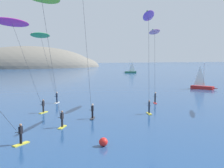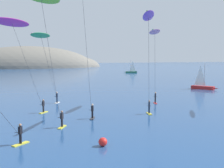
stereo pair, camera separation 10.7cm
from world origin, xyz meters
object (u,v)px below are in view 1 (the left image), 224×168
(kitesurfer_green, at_px, (42,41))
(kitesurfer_orange, at_px, (83,2))
(kitesurfer_purple, at_px, (149,24))
(kitesurfer_magenta, at_px, (15,30))
(sailboat_near, at_px, (204,86))
(marker_buoy, at_px, (103,142))
(kitesurfer_lime, at_px, (43,6))
(sailboat_far, at_px, (130,71))
(kitesurfer_pink, at_px, (155,37))

(kitesurfer_green, distance_m, kitesurfer_orange, 11.14)
(kitesurfer_purple, bearing_deg, kitesurfer_magenta, 162.99)
(kitesurfer_green, distance_m, kitesurfer_magenta, 7.90)
(sailboat_near, distance_m, kitesurfer_magenta, 44.11)
(marker_buoy, bearing_deg, kitesurfer_magenta, 118.66)
(kitesurfer_green, height_order, marker_buoy, kitesurfer_green)
(kitesurfer_lime, distance_m, marker_buoy, 12.62)
(sailboat_far, relative_size, kitesurfer_green, 0.59)
(kitesurfer_pink, relative_size, kitesurfer_green, 1.06)
(sailboat_near, distance_m, marker_buoy, 44.18)
(kitesurfer_green, bearing_deg, kitesurfer_magenta, -117.23)
(sailboat_far, distance_m, kitesurfer_pink, 83.27)
(sailboat_near, xyz_separation_m, kitesurfer_green, (-35.46, -11.36, 8.40))
(kitesurfer_purple, distance_m, kitesurfer_magenta, 14.12)
(kitesurfer_purple, xyz_separation_m, marker_buoy, (-7.51, -6.81, -10.20))
(kitesurfer_pink, xyz_separation_m, kitesurfer_orange, (-12.20, -7.05, 2.76))
(sailboat_near, relative_size, kitesurfer_lime, 0.45)
(kitesurfer_purple, xyz_separation_m, kitesurfer_magenta, (-13.48, 4.12, -0.77))
(kitesurfer_lime, relative_size, kitesurfer_green, 1.24)
(kitesurfer_lime, xyz_separation_m, kitesurfer_orange, (4.37, 2.98, 1.19))
(sailboat_near, height_order, kitesurfer_pink, kitesurfer_pink)
(kitesurfer_orange, bearing_deg, sailboat_far, 62.76)
(kitesurfer_purple, bearing_deg, sailboat_far, 66.89)
(kitesurfer_pink, relative_size, kitesurfer_lime, 0.86)
(sailboat_near, distance_m, kitesurfer_pink, 26.59)
(sailboat_far, relative_size, kitesurfer_purple, 0.51)
(sailboat_far, xyz_separation_m, marker_buoy, (-43.68, -91.58, -0.29))
(kitesurfer_lime, xyz_separation_m, kitesurfer_magenta, (-2.15, 6.14, -1.60))
(sailboat_near, relative_size, kitesurfer_purple, 0.49)
(kitesurfer_purple, distance_m, kitesurfer_orange, 7.32)
(kitesurfer_pink, xyz_separation_m, kitesurfer_magenta, (-18.72, -3.89, -0.04))
(kitesurfer_pink, xyz_separation_m, marker_buoy, (-12.74, -14.82, -9.47))
(kitesurfer_lime, bearing_deg, kitesurfer_green, 83.72)
(sailboat_far, bearing_deg, kitesurfer_lime, -118.70)
(kitesurfer_purple, relative_size, kitesurfer_orange, 0.84)
(sailboat_far, distance_m, marker_buoy, 101.47)
(kitesurfer_pink, bearing_deg, sailboat_far, 68.05)
(sailboat_far, height_order, kitesurfer_magenta, kitesurfer_magenta)
(kitesurfer_pink, height_order, kitesurfer_purple, kitesurfer_purple)
(kitesurfer_magenta, relative_size, marker_buoy, 15.64)
(kitesurfer_magenta, bearing_deg, sailboat_far, 58.38)
(kitesurfer_pink, xyz_separation_m, kitesurfer_lime, (-16.57, -10.03, 1.56))
(sailboat_far, relative_size, kitesurfer_orange, 0.43)
(kitesurfer_magenta, height_order, marker_buoy, kitesurfer_magenta)
(kitesurfer_purple, distance_m, marker_buoy, 14.38)
(kitesurfer_pink, xyz_separation_m, kitesurfer_green, (-15.12, 3.10, -0.78))
(sailboat_far, relative_size, marker_buoy, 8.51)
(kitesurfer_orange, bearing_deg, kitesurfer_purple, -7.88)
(kitesurfer_lime, bearing_deg, sailboat_far, 61.30)
(sailboat_near, xyz_separation_m, kitesurfer_purple, (-25.57, -22.47, 9.91))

